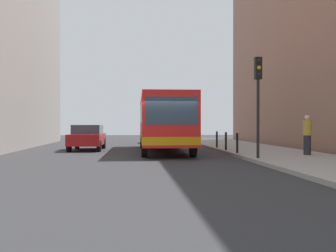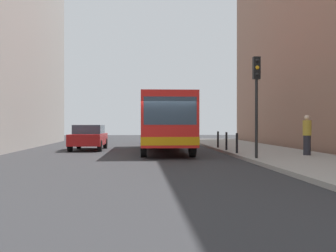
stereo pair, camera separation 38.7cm
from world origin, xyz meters
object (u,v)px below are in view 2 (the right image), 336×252
bollard_mid (226,141)px  bollard_far (218,139)px  bus (164,121)px  car_behind_bus (162,133)px  bollard_near (237,143)px  traffic_light (257,88)px  car_beside_bus (89,137)px  pedestrian_near_signal (307,135)px

bollard_mid → bollard_far: (0.00, 2.36, 0.00)m
bus → car_behind_bus: 10.33m
bus → bollard_near: bearing=131.8°
bollard_near → traffic_light: bearing=-88.1°
car_beside_bus → bollard_mid: (7.60, -2.98, -0.16)m
traffic_light → bollard_near: 3.79m
car_behind_bus → bollard_far: 9.71m
traffic_light → bollard_far: traffic_light is taller
bollard_far → traffic_light: bearing=-89.3°
car_beside_bus → bollard_near: car_beside_bus is taller
bollard_far → bollard_mid: bearing=-90.0°
bollard_mid → pedestrian_near_signal: 4.78m
car_behind_bus → bollard_mid: 11.99m
pedestrian_near_signal → bollard_near: bearing=-46.4°
car_behind_bus → pedestrian_near_signal: size_ratio=2.50×
car_beside_bus → pedestrian_near_signal: pedestrian_near_signal is taller
bus → traffic_light: bearing=117.4°
car_beside_bus → bollard_near: 9.29m
bollard_far → pedestrian_near_signal: pedestrian_near_signal is taller
bollard_near → bollard_far: 4.71m
traffic_light → pedestrian_near_signal: traffic_light is taller
pedestrian_near_signal → car_behind_bus: bearing=-88.4°
bollard_mid → bollard_far: same height
car_beside_bus → bollard_near: (7.60, -5.34, -0.16)m
bollard_near → bollard_mid: (0.00, 2.36, 0.00)m
bollard_near → bollard_far: (0.00, 4.71, 0.00)m
traffic_light → bollard_mid: 5.81m
traffic_light → bollard_far: bearing=90.7°
bollard_mid → bus: bearing=157.0°
bollard_near → bollard_far: same height
bollard_mid → pedestrian_near_signal: pedestrian_near_signal is taller
bollard_near → car_behind_bus: bearing=101.4°
bollard_near → bollard_mid: 2.36m
car_behind_bus → bollard_far: (2.81, -9.29, -0.16)m
bus → traffic_light: size_ratio=2.70×
pedestrian_near_signal → bollard_far: bearing=-84.0°
car_behind_bus → bus: bearing=90.0°
car_beside_bus → pedestrian_near_signal: (10.41, -6.84, 0.26)m
bus → bollard_far: 3.56m
traffic_light → bollard_near: bearing=91.9°
car_behind_bus → pedestrian_near_signal: pedestrian_near_signal is taller
car_behind_bus → traffic_light: bearing=102.1°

